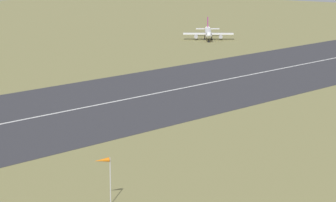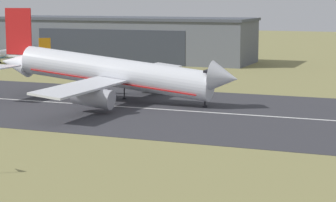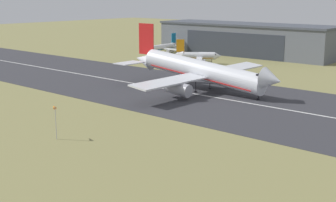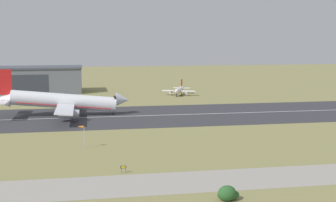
# 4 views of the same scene
# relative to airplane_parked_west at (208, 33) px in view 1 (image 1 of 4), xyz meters

# --- Properties ---
(ground_plane) EXTENTS (738.26, 738.26, 0.00)m
(ground_plane) POSITION_rel_airplane_parked_west_xyz_m (-145.69, -115.66, -2.65)
(ground_plane) COLOR olive
(airplane_parked_west) EXTENTS (22.26, 19.91, 7.74)m
(airplane_parked_west) POSITION_rel_airplane_parked_west_xyz_m (0.00, 0.00, 0.00)
(airplane_parked_west) COLOR white
(airplane_parked_west) RESTS_ON ground_plane
(windsock_pole) EXTENTS (2.12, 1.39, 6.52)m
(windsock_pole) POSITION_rel_airplane_parked_west_xyz_m (-164.31, -113.56, 3.12)
(windsock_pole) COLOR #B7B7BC
(windsock_pole) RESTS_ON ground_plane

